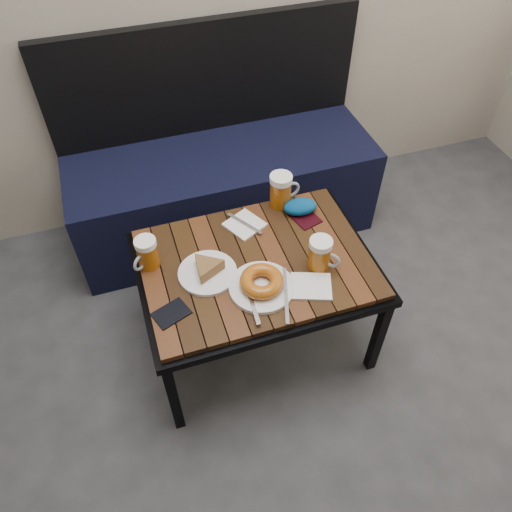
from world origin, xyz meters
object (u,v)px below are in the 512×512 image
object	(u,v)px
beer_mug_right	(320,254)
knit_pouch	(300,207)
cafe_table	(256,269)
plate_bagel	(262,284)
bench	(222,182)
passport_navy	(171,313)
beer_mug_centre	(281,190)
beer_mug_left	(147,253)
passport_burgundy	(304,217)
plate_pie	(207,270)

from	to	relation	value
beer_mug_right	knit_pouch	xyz separation A→B (m)	(0.04, 0.28, -0.04)
cafe_table	plate_bagel	world-z (taller)	plate_bagel
bench	cafe_table	distance (m)	0.72
bench	knit_pouch	distance (m)	0.59
bench	passport_navy	distance (m)	0.94
beer_mug_centre	knit_pouch	distance (m)	0.10
bench	beer_mug_left	bearing A→B (deg)	-125.16
passport_navy	passport_burgundy	distance (m)	0.65
bench	plate_pie	size ratio (longest dim) A/B	6.85
cafe_table	plate_bagel	bearing A→B (deg)	-99.55
beer_mug_centre	passport_navy	world-z (taller)	beer_mug_centre
cafe_table	beer_mug_right	xyz separation A→B (m)	(0.20, -0.09, 0.11)
plate_bagel	passport_burgundy	world-z (taller)	plate_bagel
bench	knit_pouch	size ratio (longest dim) A/B	10.79
passport_burgundy	passport_navy	bearing A→B (deg)	-169.05
plate_bagel	bench	bearing A→B (deg)	84.30
beer_mug_left	knit_pouch	bearing A→B (deg)	148.64
passport_navy	knit_pouch	xyz separation A→B (m)	(0.57, 0.32, 0.03)
beer_mug_centre	beer_mug_right	xyz separation A→B (m)	(0.01, -0.35, -0.01)
beer_mug_left	bench	bearing A→B (deg)	-164.96
beer_mug_left	plate_bagel	xyz separation A→B (m)	(0.34, -0.23, -0.04)
beer_mug_left	beer_mug_centre	distance (m)	0.57
plate_bagel	passport_navy	world-z (taller)	plate_bagel
bench	knit_pouch	xyz separation A→B (m)	(0.18, -0.51, 0.23)
cafe_table	plate_pie	bearing A→B (deg)	-178.67
beer_mug_right	plate_pie	distance (m)	0.39
knit_pouch	beer_mug_left	bearing A→B (deg)	-171.55
beer_mug_right	plate_bagel	size ratio (longest dim) A/B	0.44
cafe_table	beer_mug_centre	xyz separation A→B (m)	(0.19, 0.26, 0.11)
beer_mug_right	passport_burgundy	xyz separation A→B (m)	(0.05, 0.25, -0.06)
cafe_table	beer_mug_centre	distance (m)	0.34
beer_mug_right	plate_bagel	xyz separation A→B (m)	(-0.22, -0.03, -0.04)
plate_pie	knit_pouch	size ratio (longest dim) A/B	1.58
beer_mug_centre	passport_navy	distance (m)	0.66
plate_bagel	beer_mug_left	bearing A→B (deg)	146.59
plate_pie	plate_bagel	bearing A→B (deg)	-37.11
bench	beer_mug_right	bearing A→B (deg)	-80.00
beer_mug_left	plate_pie	world-z (taller)	beer_mug_left
beer_mug_left	passport_burgundy	distance (m)	0.61
beer_mug_right	plate_pie	size ratio (longest dim) A/B	0.62
passport_burgundy	plate_bagel	bearing A→B (deg)	-149.17
bench	passport_navy	bearing A→B (deg)	-115.28
cafe_table	knit_pouch	distance (m)	0.32
beer_mug_left	beer_mug_right	xyz separation A→B (m)	(0.56, -0.19, 0.00)
beer_mug_left	plate_bagel	world-z (taller)	beer_mug_left
knit_pouch	beer_mug_centre	bearing A→B (deg)	128.21
plate_pie	passport_burgundy	world-z (taller)	plate_pie
beer_mug_left	passport_burgundy	world-z (taller)	beer_mug_left
beer_mug_right	passport_navy	distance (m)	0.54
beer_mug_left	beer_mug_right	bearing A→B (deg)	121.26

